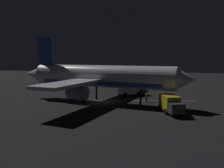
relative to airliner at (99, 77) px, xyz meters
name	(u,v)px	position (x,y,z in m)	size (l,w,h in m)	color
ground_plane	(102,103)	(0.14, 0.56, -4.84)	(180.00, 180.00, 0.20)	black
apron_guide_stripe	(124,101)	(-2.40, 4.56, -4.73)	(0.24, 27.30, 0.01)	gold
airliner	(99,77)	(0.00, 0.00, 0.00)	(30.90, 34.88, 12.44)	white
baggage_truck	(171,104)	(6.75, 12.91, -3.41)	(6.09, 3.78, 2.63)	gold
catering_truck	(132,90)	(-8.59, 5.34, -3.50)	(5.46, 6.42, 2.35)	silver
ground_crew_worker	(147,97)	(-2.07, 8.87, -3.85)	(0.40, 0.40, 1.74)	black
traffic_cone_near_left	(125,106)	(3.77, 5.44, -4.49)	(0.50, 0.50, 0.55)	#EA590F
traffic_cone_near_right	(125,100)	(-1.64, 4.83, -4.49)	(0.50, 0.50, 0.55)	#EA590F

